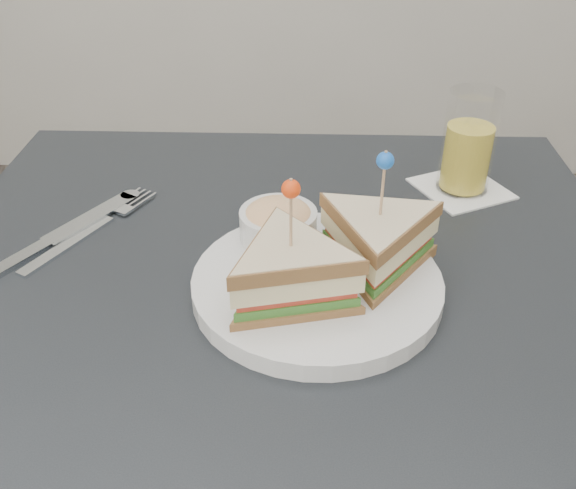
# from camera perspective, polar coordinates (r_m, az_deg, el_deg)

# --- Properties ---
(table) EXTENTS (0.80, 0.80, 0.75)m
(table) POSITION_cam_1_polar(r_m,az_deg,el_deg) (0.73, -0.82, -8.72)
(table) COLOR black
(table) RESTS_ON ground
(plate_meal) EXTENTS (0.32, 0.32, 0.15)m
(plate_meal) POSITION_cam_1_polar(r_m,az_deg,el_deg) (0.65, 3.32, -1.28)
(plate_meal) COLOR silver
(plate_meal) RESTS_ON table
(cutlery_fork) EXTENTS (0.12, 0.20, 0.01)m
(cutlery_fork) POSITION_cam_1_polar(r_m,az_deg,el_deg) (0.81, -16.62, 1.66)
(cutlery_fork) COLOR silver
(cutlery_fork) RESTS_ON table
(cutlery_knife) EXTENTS (0.15, 0.22, 0.01)m
(cutlery_knife) POSITION_cam_1_polar(r_m,az_deg,el_deg) (0.80, -20.05, 0.48)
(cutlery_knife) COLOR #B4BBBF
(cutlery_knife) RESTS_ON table
(drink_set) EXTENTS (0.14, 0.14, 0.14)m
(drink_set) POSITION_cam_1_polar(r_m,az_deg,el_deg) (0.87, 15.69, 8.24)
(drink_set) COLOR white
(drink_set) RESTS_ON table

